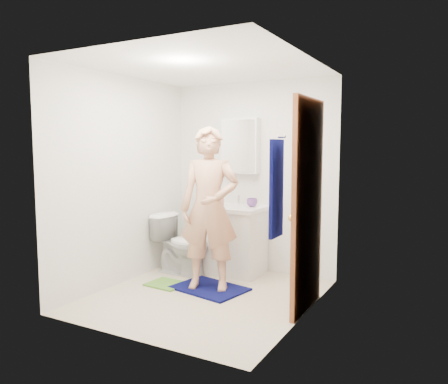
{
  "coord_description": "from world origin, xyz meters",
  "views": [
    {
      "loc": [
        2.35,
        -3.88,
        1.59
      ],
      "look_at": [
        0.1,
        0.25,
        1.1
      ],
      "focal_mm": 35.0,
      "sensor_mm": 36.0,
      "label": 1
    }
  ],
  "objects_px": {
    "soap_dispenser": "(220,199)",
    "man": "(209,208)",
    "towel": "(276,189)",
    "vanity_cabinet": "(232,242)",
    "medicine_cabinet": "(240,146)",
    "toothbrush_cup": "(252,203)",
    "toilet": "(182,244)"
  },
  "relations": [
    {
      "from": "towel",
      "to": "toothbrush_cup",
      "type": "distance_m",
      "value": 1.86
    },
    {
      "from": "toothbrush_cup",
      "to": "medicine_cabinet",
      "type": "bearing_deg",
      "value": 148.06
    },
    {
      "from": "vanity_cabinet",
      "to": "medicine_cabinet",
      "type": "height_order",
      "value": "medicine_cabinet"
    },
    {
      "from": "soap_dispenser",
      "to": "toothbrush_cup",
      "type": "height_order",
      "value": "soap_dispenser"
    },
    {
      "from": "soap_dispenser",
      "to": "man",
      "type": "bearing_deg",
      "value": -70.69
    },
    {
      "from": "vanity_cabinet",
      "to": "soap_dispenser",
      "type": "bearing_deg",
      "value": -161.42
    },
    {
      "from": "vanity_cabinet",
      "to": "toothbrush_cup",
      "type": "xyz_separation_m",
      "value": [
        0.24,
        0.08,
        0.5
      ]
    },
    {
      "from": "medicine_cabinet",
      "to": "towel",
      "type": "relative_size",
      "value": 0.87
    },
    {
      "from": "medicine_cabinet",
      "to": "toilet",
      "type": "relative_size",
      "value": 0.94
    },
    {
      "from": "toothbrush_cup",
      "to": "man",
      "type": "xyz_separation_m",
      "value": [
        -0.15,
        -0.79,
        0.01
      ]
    },
    {
      "from": "towel",
      "to": "soap_dispenser",
      "type": "height_order",
      "value": "towel"
    },
    {
      "from": "soap_dispenser",
      "to": "vanity_cabinet",
      "type": "bearing_deg",
      "value": 18.58
    },
    {
      "from": "soap_dispenser",
      "to": "man",
      "type": "relative_size",
      "value": 0.1
    },
    {
      "from": "soap_dispenser",
      "to": "toothbrush_cup",
      "type": "distance_m",
      "value": 0.4
    },
    {
      "from": "medicine_cabinet",
      "to": "towel",
      "type": "bearing_deg",
      "value": -55.39
    },
    {
      "from": "vanity_cabinet",
      "to": "toilet",
      "type": "distance_m",
      "value": 0.63
    },
    {
      "from": "toilet",
      "to": "toothbrush_cup",
      "type": "distance_m",
      "value": 1.02
    },
    {
      "from": "soap_dispenser",
      "to": "toothbrush_cup",
      "type": "bearing_deg",
      "value": 18.29
    },
    {
      "from": "vanity_cabinet",
      "to": "toothbrush_cup",
      "type": "distance_m",
      "value": 0.56
    },
    {
      "from": "toilet",
      "to": "man",
      "type": "distance_m",
      "value": 0.91
    },
    {
      "from": "toothbrush_cup",
      "to": "towel",
      "type": "bearing_deg",
      "value": -58.88
    },
    {
      "from": "toothbrush_cup",
      "to": "vanity_cabinet",
      "type": "bearing_deg",
      "value": -161.89
    },
    {
      "from": "medicine_cabinet",
      "to": "toothbrush_cup",
      "type": "relative_size",
      "value": 5.31
    },
    {
      "from": "vanity_cabinet",
      "to": "medicine_cabinet",
      "type": "bearing_deg",
      "value": 90.0
    },
    {
      "from": "toilet",
      "to": "man",
      "type": "relative_size",
      "value": 0.42
    },
    {
      "from": "towel",
      "to": "soap_dispenser",
      "type": "relative_size",
      "value": 4.48
    },
    {
      "from": "towel",
      "to": "toilet",
      "type": "height_order",
      "value": "towel"
    },
    {
      "from": "soap_dispenser",
      "to": "man",
      "type": "xyz_separation_m",
      "value": [
        0.23,
        -0.66,
        -0.02
      ]
    },
    {
      "from": "toilet",
      "to": "soap_dispenser",
      "type": "xyz_separation_m",
      "value": [
        0.39,
        0.27,
        0.57
      ]
    },
    {
      "from": "soap_dispenser",
      "to": "man",
      "type": "height_order",
      "value": "man"
    },
    {
      "from": "toilet",
      "to": "soap_dispenser",
      "type": "height_order",
      "value": "soap_dispenser"
    },
    {
      "from": "vanity_cabinet",
      "to": "man",
      "type": "bearing_deg",
      "value": -83.12
    }
  ]
}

